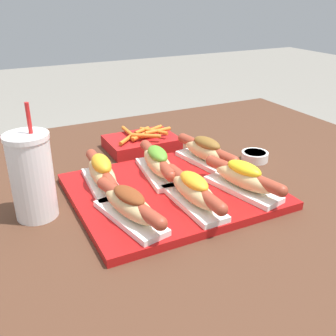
% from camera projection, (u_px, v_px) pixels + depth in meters
% --- Properties ---
extents(patio_table, '(1.43, 1.06, 0.73)m').
position_uv_depth(patio_table, '(167.00, 295.00, 1.11)').
color(patio_table, '#4C2D1E').
rests_on(patio_table, ground_plane).
extents(serving_tray, '(0.43, 0.37, 0.02)m').
position_uv_depth(serving_tray, '(172.00, 191.00, 0.89)').
color(serving_tray, '#B71414').
rests_on(serving_tray, patio_table).
extents(hot_dog_0, '(0.10, 0.22, 0.07)m').
position_uv_depth(hot_dog_0, '(129.00, 205.00, 0.75)').
color(hot_dog_0, white).
rests_on(hot_dog_0, serving_tray).
extents(hot_dog_1, '(0.06, 0.22, 0.07)m').
position_uv_depth(hot_dog_1, '(194.00, 191.00, 0.80)').
color(hot_dog_1, white).
rests_on(hot_dog_1, serving_tray).
extents(hot_dog_2, '(0.10, 0.22, 0.07)m').
position_uv_depth(hot_dog_2, '(243.00, 178.00, 0.86)').
color(hot_dog_2, white).
rests_on(hot_dog_2, serving_tray).
extents(hot_dog_3, '(0.07, 0.22, 0.08)m').
position_uv_depth(hot_dog_3, '(101.00, 172.00, 0.88)').
color(hot_dog_3, white).
rests_on(hot_dog_3, serving_tray).
extents(hot_dog_4, '(0.08, 0.22, 0.07)m').
position_uv_depth(hot_dog_4, '(157.00, 162.00, 0.94)').
color(hot_dog_4, white).
rests_on(hot_dog_4, serving_tray).
extents(hot_dog_5, '(0.09, 0.22, 0.07)m').
position_uv_depth(hot_dog_5, '(207.00, 152.00, 0.99)').
color(hot_dog_5, white).
rests_on(hot_dog_5, serving_tray).
extents(sauce_bowl, '(0.07, 0.07, 0.02)m').
position_uv_depth(sauce_bowl, '(254.00, 155.00, 1.07)').
color(sauce_bowl, white).
rests_on(sauce_bowl, patio_table).
extents(drink_cup, '(0.09, 0.09, 0.24)m').
position_uv_depth(drink_cup, '(32.00, 176.00, 0.78)').
color(drink_cup, white).
rests_on(drink_cup, patio_table).
extents(fries_basket, '(0.20, 0.15, 0.06)m').
position_uv_depth(fries_basket, '(142.00, 142.00, 1.14)').
color(fries_basket, '#B21919').
rests_on(fries_basket, patio_table).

